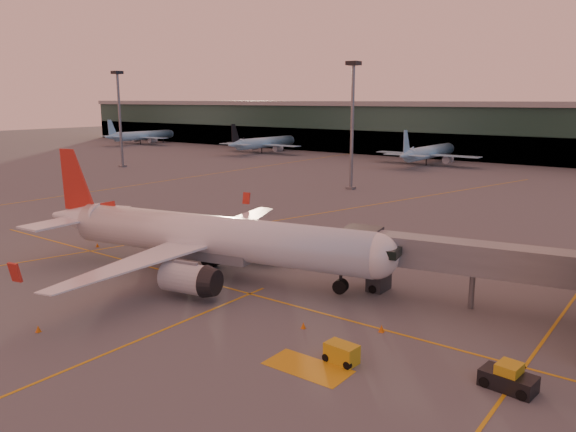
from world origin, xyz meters
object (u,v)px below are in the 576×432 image
Objects in this scene: gpu_cart at (341,353)px; main_airplane at (205,238)px; pushback_tug at (508,379)px; catering_truck at (168,233)px.

main_airplane is at bearing 163.19° from gpu_cart.
pushback_tug is (10.47, 3.22, 0.04)m from gpu_cart.
catering_truck is 43.47m from pushback_tug.
gpu_cart is at bearing -156.79° from pushback_tug.
catering_truck is (-10.07, 3.86, -1.65)m from main_airplane.
main_airplane is at bearing 176.89° from pushback_tug.
main_airplane reaches higher than gpu_cart.
catering_truck is 34.34m from gpu_cart.
catering_truck is at bearing 163.25° from gpu_cart.
catering_truck reaches higher than gpu_cart.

